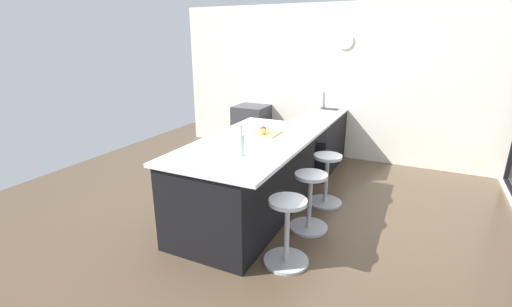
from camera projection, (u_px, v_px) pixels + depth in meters
ground_plane at (267, 212)px, 4.42m from camera, size 7.45×7.45×0.00m
interior_partition_left at (328, 82)px, 6.26m from camera, size 0.15×5.73×2.66m
sink_cabinet at (325, 135)px, 6.20m from camera, size 2.20×0.60×1.17m
oven_range at (252, 128)px, 6.79m from camera, size 0.60×0.61×0.86m
kitchen_island at (249, 178)px, 4.21m from camera, size 2.26×1.18×0.96m
stool_by_window at (326, 181)px, 4.56m from camera, size 0.44×0.44×0.67m
stool_middle at (310, 203)px, 3.95m from camera, size 0.44×0.44×0.67m
stool_near_camera at (287, 234)px, 3.33m from camera, size 0.44×0.44×0.67m
cutting_board at (269, 133)px, 4.33m from camera, size 0.36×0.24×0.02m
apple_yellow at (263, 131)px, 4.24m from camera, size 0.07×0.07×0.07m
apple_red at (263, 129)px, 4.33m from camera, size 0.08×0.08×0.08m
water_bottle at (241, 144)px, 3.51m from camera, size 0.06×0.06×0.31m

